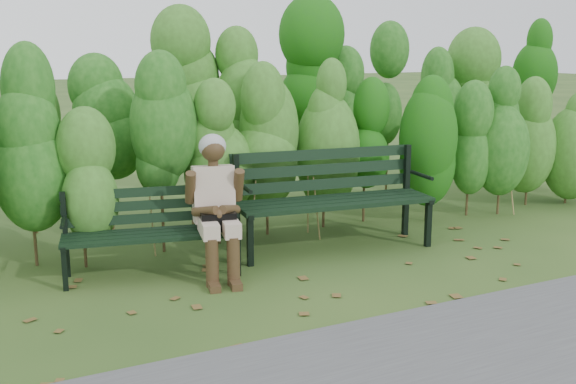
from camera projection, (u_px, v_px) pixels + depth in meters
name	position (u px, v px, depth m)	size (l,w,h in m)	color
ground	(306.00, 283.00, 5.93)	(80.00, 80.00, 0.00)	#29471A
hedge_band	(226.00, 120.00, 7.30)	(11.04, 1.67, 2.42)	#47381E
leaf_litter	(296.00, 279.00, 6.01)	(5.95, 2.27, 0.01)	brown
bench_left	(151.00, 225.00, 6.08)	(1.63, 0.81, 0.78)	black
bench_right	(330.00, 191.00, 6.89)	(2.07, 0.89, 1.00)	black
seated_woman	(216.00, 199.00, 6.02)	(0.56, 0.82, 1.27)	#C2AA99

